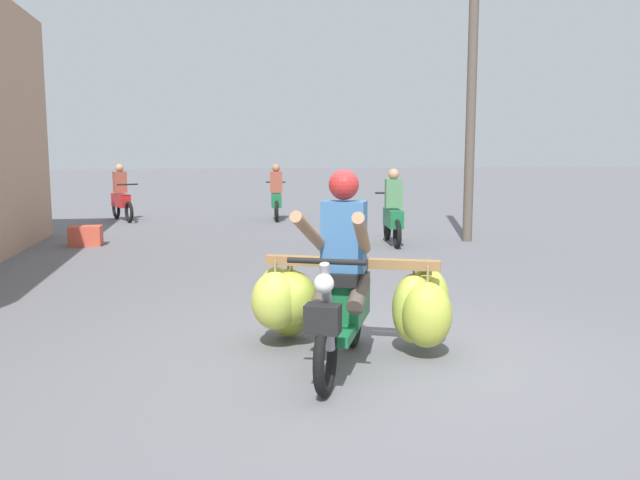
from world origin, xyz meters
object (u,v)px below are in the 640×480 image
Objects in this scene: motorbike_distant_far_ahead at (276,197)px; utility_pole at (472,73)px; motorbike_distant_ahead_left at (121,198)px; produce_crate at (86,236)px; motorbike_main_loaded at (340,298)px; motorbike_distant_ahead_right at (393,214)px.

motorbike_distant_far_ahead is 6.09m from utility_pole.
utility_pole is at bearing -35.64° from motorbike_distant_ahead_left.
motorbike_distant_far_ahead is (3.80, -0.53, 0.00)m from motorbike_distant_ahead_left.
motorbike_main_loaded is at bearing -65.12° from produce_crate.
produce_crate is (-3.91, -3.88, -0.39)m from motorbike_distant_far_ahead.
produce_crate is 0.09× the size of utility_pole.
utility_pole reaches higher than motorbike_distant_ahead_left.
utility_pole reaches higher than motorbike_distant_ahead_right.
produce_crate is at bearing 171.47° from motorbike_distant_ahead_right.
produce_crate is (-0.11, -4.41, -0.39)m from motorbike_distant_ahead_left.
motorbike_distant_ahead_left is 0.94× the size of motorbike_distant_ahead_right.
motorbike_distant_ahead_left is at bearing 88.62° from produce_crate.
motorbike_distant_ahead_left is 8.99m from utility_pole.
motorbike_main_loaded is 6.67m from motorbike_distant_ahead_right.
motorbike_distant_ahead_right is at bearing -70.65° from motorbike_distant_far_ahead.
motorbike_main_loaded is 1.26× the size of motorbike_distant_ahead_right.
produce_crate is (-3.30, 7.11, -0.30)m from motorbike_main_loaded.
motorbike_distant_ahead_right is 5.64m from produce_crate.
motorbike_distant_ahead_right is 3.02m from utility_pole.
motorbike_main_loaded is at bearing -109.87° from motorbike_distant_ahead_right.
motorbike_main_loaded is 1.34× the size of motorbike_distant_ahead_left.
motorbike_main_loaded is at bearing -74.52° from motorbike_distant_ahead_left.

